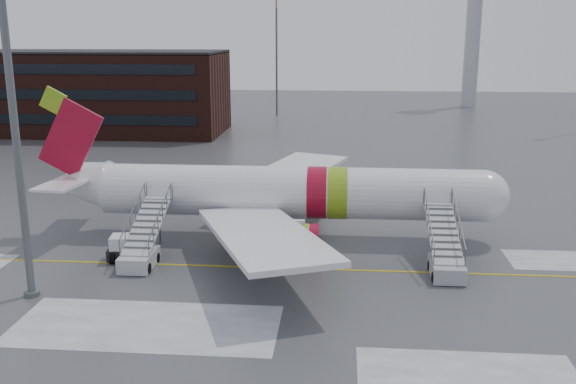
# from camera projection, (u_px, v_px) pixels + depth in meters

# --- Properties ---
(ground) EXTENTS (260.00, 260.00, 0.00)m
(ground) POSITION_uv_depth(u_px,v_px,m) (278.00, 263.00, 42.98)
(ground) COLOR #494C4F
(ground) RESTS_ON ground
(airliner) EXTENTS (35.03, 32.97, 11.18)m
(airliner) POSITION_uv_depth(u_px,v_px,m) (278.00, 193.00, 47.62)
(airliner) COLOR white
(airliner) RESTS_ON ground
(airstair_fwd) EXTENTS (2.05, 7.70, 3.48)m
(airstair_fwd) POSITION_uv_depth(u_px,v_px,m) (445.00, 257.00, 40.94)
(airstair_fwd) COLOR #A2A4A9
(airstair_fwd) RESTS_ON ground
(airstair_aft) EXTENTS (2.05, 7.70, 3.48)m
(airstair_aft) POSITION_uv_depth(u_px,v_px,m) (142.00, 248.00, 42.56)
(airstair_aft) COLOR #B3B6BB
(airstair_aft) RESTS_ON ground
(pushback_tug) EXTENTS (3.19, 2.57, 1.71)m
(pushback_tug) POSITION_uv_depth(u_px,v_px,m) (128.00, 249.00, 43.37)
(pushback_tug) COLOR black
(pushback_tug) RESTS_ON ground
(light_mast_near) EXTENTS (1.20, 1.20, 28.11)m
(light_mast_near) POSITION_uv_depth(u_px,v_px,m) (6.00, 43.00, 34.12)
(light_mast_near) COLOR #595B60
(light_mast_near) RESTS_ON ground
(terminal_building) EXTENTS (62.00, 16.11, 12.30)m
(terminal_building) POSITION_uv_depth(u_px,v_px,m) (22.00, 91.00, 98.29)
(terminal_building) COLOR #3F1E16
(terminal_building) RESTS_ON ground
(control_tower) EXTENTS (6.40, 6.40, 30.00)m
(control_tower) POSITION_uv_depth(u_px,v_px,m) (474.00, 13.00, 127.80)
(control_tower) COLOR #B2B5BA
(control_tower) RESTS_ON ground
(light_mast_far_n) EXTENTS (1.20, 1.20, 24.25)m
(light_mast_far_n) POSITION_uv_depth(u_px,v_px,m) (276.00, 39.00, 115.66)
(light_mast_far_n) COLOR #595B60
(light_mast_far_n) RESTS_ON ground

